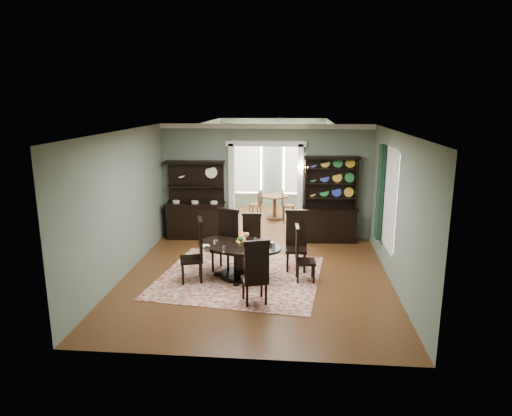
{
  "coord_description": "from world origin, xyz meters",
  "views": [
    {
      "loc": [
        0.77,
        -8.79,
        3.61
      ],
      "look_at": [
        -0.05,
        0.6,
        1.36
      ],
      "focal_mm": 32.0,
      "sensor_mm": 36.0,
      "label": 1
    }
  ],
  "objects_px": {
    "welsh_dresser": "(330,211)",
    "parlor_table": "(275,204)",
    "sideboard": "(196,211)",
    "dining_table": "(239,254)"
  },
  "relations": [
    {
      "from": "welsh_dresser",
      "to": "parlor_table",
      "type": "relative_size",
      "value": 2.75
    },
    {
      "from": "sideboard",
      "to": "welsh_dresser",
      "type": "bearing_deg",
      "value": -4.17
    },
    {
      "from": "sideboard",
      "to": "parlor_table",
      "type": "xyz_separation_m",
      "value": [
        1.99,
        2.07,
        -0.23
      ]
    },
    {
      "from": "parlor_table",
      "to": "sideboard",
      "type": "bearing_deg",
      "value": -133.87
    },
    {
      "from": "sideboard",
      "to": "parlor_table",
      "type": "distance_m",
      "value": 2.89
    },
    {
      "from": "sideboard",
      "to": "parlor_table",
      "type": "bearing_deg",
      "value": 41.98
    },
    {
      "from": "dining_table",
      "to": "sideboard",
      "type": "distance_m",
      "value": 3.1
    },
    {
      "from": "dining_table",
      "to": "sideboard",
      "type": "bearing_deg",
      "value": 137.17
    },
    {
      "from": "dining_table",
      "to": "parlor_table",
      "type": "distance_m",
      "value": 4.81
    },
    {
      "from": "parlor_table",
      "to": "dining_table",
      "type": "bearing_deg",
      "value": -96.07
    }
  ]
}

